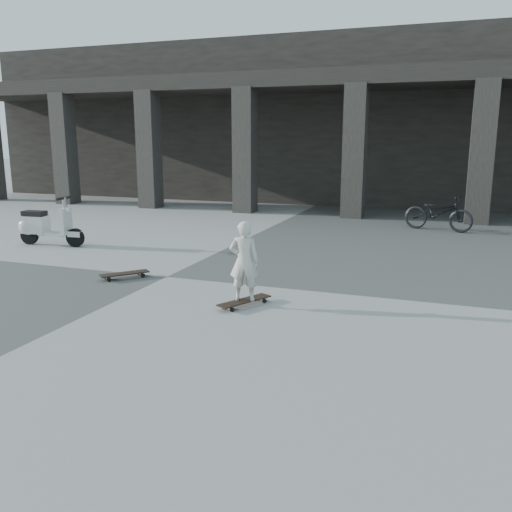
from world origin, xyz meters
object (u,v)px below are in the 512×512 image
(longboard, at_px, (244,301))
(bicycle, at_px, (438,213))
(scooter, at_px, (40,226))
(child, at_px, (244,261))
(skateboard_spare, at_px, (125,274))

(longboard, height_order, bicycle, bicycle)
(longboard, distance_m, scooter, 6.67)
(child, bearing_deg, scooter, -39.96)
(skateboard_spare, xyz_separation_m, scooter, (-3.52, 1.97, 0.37))
(skateboard_spare, distance_m, scooter, 4.05)
(bicycle, bearing_deg, child, 178.09)
(skateboard_spare, height_order, scooter, scooter)
(skateboard_spare, relative_size, child, 0.67)
(longboard, height_order, child, child)
(skateboard_spare, height_order, bicycle, bicycle)
(longboard, xyz_separation_m, skateboard_spare, (-2.56, 0.76, 0.01))
(child, relative_size, bicycle, 0.65)
(longboard, bearing_deg, scooter, 93.48)
(longboard, bearing_deg, skateboard_spare, 101.03)
(longboard, distance_m, child, 0.61)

